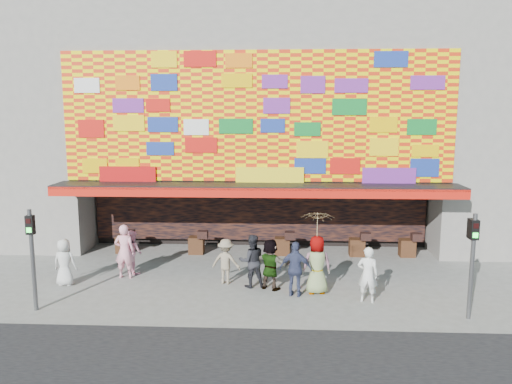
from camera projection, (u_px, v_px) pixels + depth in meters
ground at (251, 295)px, 15.76m from camera, size 90.00×90.00×0.00m
shop_building at (261, 123)px, 22.99m from camera, size 15.20×9.40×10.00m
signal_left at (32, 248)px, 14.28m from camera, size 0.22×0.20×3.00m
signal_right at (473, 254)px, 13.68m from camera, size 0.22×0.20×3.00m
ped_a at (65, 262)px, 16.56m from camera, size 0.81×0.56×1.58m
ped_b at (125, 251)px, 17.28m from camera, size 0.70×0.47×1.90m
ped_c at (252, 261)px, 16.39m from camera, size 0.98×0.84×1.76m
ped_d at (226, 261)px, 16.73m from camera, size 1.09×0.76×1.53m
ped_e at (296, 269)px, 15.56m from camera, size 1.09×0.64×1.75m
ped_f at (270, 264)px, 16.18m from camera, size 1.61×1.16×1.68m
ped_g at (317, 265)px, 15.79m from camera, size 0.99×0.73×1.87m
ped_h at (368, 275)px, 15.08m from camera, size 0.71×0.55×1.73m
ped_i at (132, 252)px, 17.84m from camera, size 0.96×0.95×1.56m
parasol at (318, 227)px, 15.59m from camera, size 1.34×1.35×1.90m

